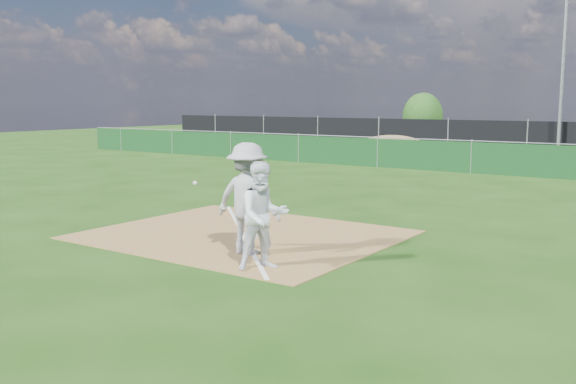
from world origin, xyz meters
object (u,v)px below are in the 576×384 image
Objects in this scene: runner at (263,216)px; tree_left at (423,116)px; first_base at (251,235)px; car_left at (437,134)px; play_at_first at (248,199)px; light_pole at (562,74)px; car_mid at (522,138)px.

runner is 0.54× the size of tree_left.
car_left is at bearing 103.99° from first_base.
play_at_first reaches higher than runner.
runner is at bearing -88.79° from light_pole.
tree_left is at bearing 136.05° from light_pole.
play_at_first is 0.48× the size of car_mid.
car_mid is 1.27× the size of tree_left.
runner is 28.97m from car_mid.
play_at_first reaches higher than car_mid.
light_pole reaches higher than car_mid.
first_base is 27.02m from car_left.
first_base is 2.64m from runner.
first_base is 0.10× the size of tree_left.
tree_left is (-12.01, 34.73, 0.82)m from runner.
car_left is at bearing 150.31° from light_pole.
play_at_first is 1.11m from runner.
runner is (0.86, -0.68, -0.13)m from play_at_first.
light_pole reaches higher than first_base.
light_pole is at bearing -43.95° from tree_left.
light_pole is 1.89× the size of car_mid.
car_left is at bearing 109.20° from car_mid.
first_base is 34.51m from tree_left.
light_pole is 4.46× the size of runner.
car_left reaches higher than first_base.
play_at_first is at bearing -172.16° from car_left.
tree_left is (-3.78, 6.69, 0.90)m from car_left.
first_base is 0.19× the size of runner.
car_left is (-7.73, 4.41, -3.18)m from light_pole.
runner reaches higher than first_base.
first_base is at bearing 76.67° from runner.
car_mid is at bearing -35.19° from tree_left.
play_at_first is 0.42× the size of car_left.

